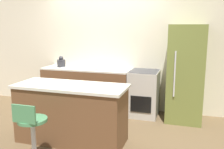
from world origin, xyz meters
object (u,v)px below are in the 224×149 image
(refrigerator, at_px, (186,74))
(kettle, at_px, (61,62))
(mixing_bowl, at_px, (97,66))
(stool_chair, at_px, (32,132))
(oven_range, at_px, (144,93))

(refrigerator, relative_size, kettle, 7.83)
(refrigerator, bearing_deg, mixing_bowl, 179.15)
(refrigerator, xyz_separation_m, mixing_bowl, (-1.77, 0.03, 0.05))
(kettle, distance_m, mixing_bowl, 0.82)
(kettle, bearing_deg, stool_chair, -70.99)
(stool_chair, bearing_deg, refrigerator, 50.11)
(stool_chair, xyz_separation_m, kettle, (-0.76, 2.21, 0.57))
(mixing_bowl, bearing_deg, kettle, -180.00)
(oven_range, xyz_separation_m, stool_chair, (-1.05, -2.21, -0.03))
(kettle, bearing_deg, refrigerator, -0.58)
(refrigerator, relative_size, stool_chair, 2.16)
(mixing_bowl, bearing_deg, oven_range, 0.20)
(stool_chair, bearing_deg, mixing_bowl, 88.52)
(mixing_bowl, bearing_deg, stool_chair, -91.48)
(oven_range, bearing_deg, kettle, -179.89)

